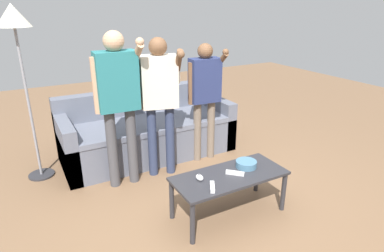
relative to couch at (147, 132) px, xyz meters
name	(u,v)px	position (x,y,z in m)	size (l,w,h in m)	color
ground_plane	(214,209)	(0.08, -1.47, -0.29)	(12.00, 12.00, 0.00)	brown
couch	(147,132)	(0.00, 0.00, 0.00)	(2.12, 0.87, 0.80)	slate
coffee_table	(229,180)	(0.16, -1.59, 0.06)	(1.04, 0.45, 0.41)	#2D2D33
snack_bowl	(246,164)	(0.38, -1.54, 0.15)	(0.19, 0.19, 0.06)	teal
game_remote_nunchuk	(200,177)	(-0.12, -1.54, 0.14)	(0.06, 0.09, 0.05)	white
floor_lamp	(15,31)	(-1.29, 0.03, 1.30)	(0.33, 0.33, 1.85)	#2D2D33
player_left	(118,93)	(-0.51, -0.59, 0.72)	(0.47, 0.34, 1.61)	#47474C
player_center	(160,92)	(-0.06, -0.58, 0.67)	(0.44, 0.44, 1.53)	#2D3856
player_right	(205,89)	(0.56, -0.48, 0.61)	(0.42, 0.31, 1.43)	#756656
game_remote_wand_near	(235,173)	(0.21, -1.61, 0.13)	(0.14, 0.14, 0.03)	white
game_remote_wand_far	(212,187)	(-0.10, -1.71, 0.13)	(0.11, 0.15, 0.03)	white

